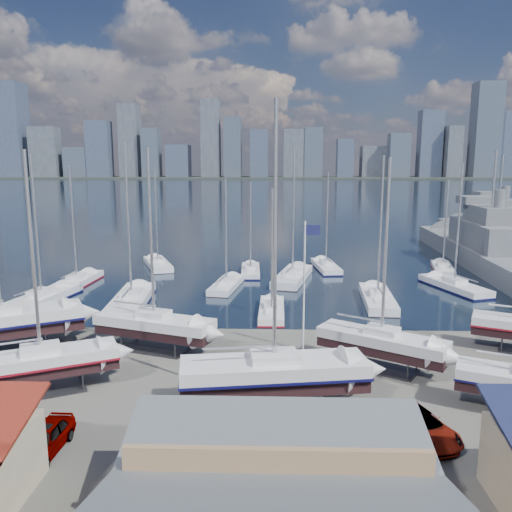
{
  "coord_description": "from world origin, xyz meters",
  "views": [
    {
      "loc": [
        -0.27,
        -43.15,
        14.51
      ],
      "look_at": [
        -1.85,
        8.0,
        5.29
      ],
      "focal_mm": 35.0,
      "sensor_mm": 36.0,
      "label": 1
    }
  ],
  "objects_px": {
    "naval_ship_east": "(488,254)",
    "car_a": "(43,439)",
    "naval_ship_west": "(496,235)",
    "sailboat_cradle_0": "(2,323)",
    "flagpole": "(305,296)"
  },
  "relations": [
    {
      "from": "naval_ship_east",
      "to": "car_a",
      "type": "xyz_separation_m",
      "value": [
        -43.75,
        -50.8,
        -0.89
      ]
    },
    {
      "from": "naval_ship_west",
      "to": "naval_ship_east",
      "type": "bearing_deg",
      "value": 154.1
    },
    {
      "from": "sailboat_cradle_0",
      "to": "flagpole",
      "type": "xyz_separation_m",
      "value": [
        23.6,
        -6.6,
        4.12
      ]
    },
    {
      "from": "sailboat_cradle_0",
      "to": "naval_ship_east",
      "type": "relative_size",
      "value": 0.38
    },
    {
      "from": "naval_ship_west",
      "to": "car_a",
      "type": "height_order",
      "value": "naval_ship_west"
    },
    {
      "from": "flagpole",
      "to": "car_a",
      "type": "bearing_deg",
      "value": -150.34
    },
    {
      "from": "naval_ship_east",
      "to": "naval_ship_west",
      "type": "bearing_deg",
      "value": -22.94
    },
    {
      "from": "sailboat_cradle_0",
      "to": "flagpole",
      "type": "height_order",
      "value": "sailboat_cradle_0"
    },
    {
      "from": "sailboat_cradle_0",
      "to": "flagpole",
      "type": "distance_m",
      "value": 24.85
    },
    {
      "from": "naval_ship_east",
      "to": "sailboat_cradle_0",
      "type": "bearing_deg",
      "value": 127.62
    },
    {
      "from": "sailboat_cradle_0",
      "to": "flagpole",
      "type": "relative_size",
      "value": 1.75
    },
    {
      "from": "naval_ship_east",
      "to": "car_a",
      "type": "distance_m",
      "value": 67.05
    },
    {
      "from": "car_a",
      "to": "flagpole",
      "type": "relative_size",
      "value": 0.41
    },
    {
      "from": "car_a",
      "to": "naval_ship_west",
      "type": "bearing_deg",
      "value": 54.64
    },
    {
      "from": "sailboat_cradle_0",
      "to": "naval_ship_west",
      "type": "bearing_deg",
      "value": 13.37
    }
  ]
}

